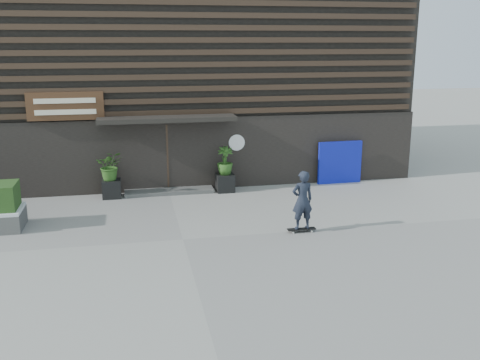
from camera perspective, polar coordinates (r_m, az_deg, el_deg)
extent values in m
plane|color=gray|center=(14.47, -5.96, -6.17)|extent=(80.00, 80.00, 0.00)
cube|color=#474644|center=(18.82, -7.37, -1.14)|extent=(3.00, 0.80, 0.12)
cube|color=black|center=(18.53, -13.21, -0.88)|extent=(0.60, 0.60, 0.60)
imported|color=#2D591E|center=(18.35, -13.35, 1.47)|extent=(0.86, 0.75, 0.96)
cube|color=black|center=(18.78, -1.56, -0.30)|extent=(0.60, 0.60, 0.60)
imported|color=#2D591E|center=(18.60, -1.58, 2.03)|extent=(0.54, 0.54, 0.96)
cube|color=#0C14A7|center=(20.11, 10.34, 1.81)|extent=(1.63, 0.18, 1.53)
cube|color=black|center=(23.56, -8.71, 11.65)|extent=(18.00, 10.00, 8.00)
cube|color=black|center=(18.87, -7.57, 2.61)|extent=(18.00, 0.12, 2.50)
cube|color=#38281E|center=(18.57, -7.70, 6.96)|extent=(17.60, 0.08, 0.18)
cube|color=#38281E|center=(18.53, -7.74, 8.16)|extent=(17.60, 0.08, 0.18)
cube|color=#38281E|center=(18.49, -7.78, 9.37)|extent=(17.60, 0.08, 0.18)
cube|color=#38281E|center=(18.46, -7.82, 10.58)|extent=(17.60, 0.08, 0.18)
cube|color=#38281E|center=(18.44, -7.87, 11.80)|extent=(17.60, 0.08, 0.18)
cube|color=#38281E|center=(18.42, -7.91, 13.02)|extent=(17.60, 0.08, 0.18)
cube|color=#38281E|center=(18.42, -7.95, 14.24)|extent=(17.60, 0.08, 0.18)
cube|color=#38281E|center=(18.42, -8.00, 15.45)|extent=(17.60, 0.08, 0.18)
cube|color=#38281E|center=(18.44, -8.04, 16.67)|extent=(17.60, 0.08, 0.18)
cube|color=#38281E|center=(18.46, -8.08, 17.89)|extent=(17.60, 0.08, 0.18)
cube|color=black|center=(18.22, -7.60, 6.34)|extent=(4.50, 1.00, 0.15)
cube|color=black|center=(19.05, -7.59, 2.41)|extent=(2.40, 0.30, 2.30)
cube|color=#38281E|center=(18.87, -7.55, 2.30)|extent=(0.06, 0.10, 2.30)
cube|color=#472B19|center=(18.52, -17.71, 7.33)|extent=(2.40, 0.10, 0.90)
cube|color=beige|center=(18.43, -17.78, 7.86)|extent=(1.90, 0.02, 0.16)
cube|color=beige|center=(18.47, -17.69, 6.75)|extent=(1.90, 0.02, 0.16)
cylinder|color=white|center=(19.03, -0.35, 3.91)|extent=(0.56, 0.03, 0.56)
cube|color=black|center=(15.00, 6.42, -5.09)|extent=(0.78, 0.20, 0.02)
cylinder|color=#B3B3AE|center=(14.85, 5.57, -5.50)|extent=(0.06, 0.03, 0.06)
cylinder|color=#B9B9B4|center=(15.03, 5.35, -5.24)|extent=(0.06, 0.03, 0.06)
cylinder|color=#A4A39F|center=(15.00, 7.48, -5.34)|extent=(0.06, 0.03, 0.06)
cylinder|color=#ACACA7|center=(15.18, 7.24, -5.09)|extent=(0.06, 0.03, 0.06)
imported|color=black|center=(14.74, 6.51, -2.09)|extent=(0.62, 0.44, 1.61)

